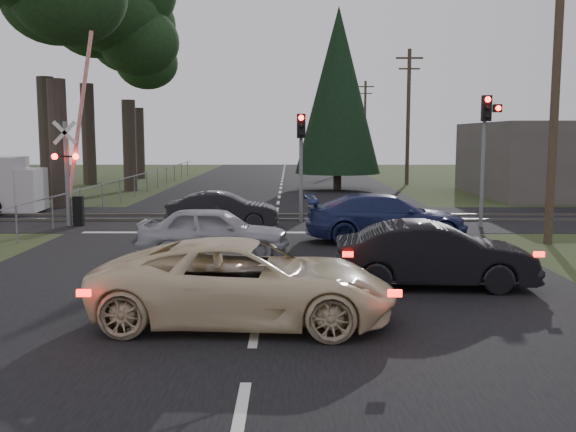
{
  "coord_description": "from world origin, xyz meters",
  "views": [
    {
      "loc": [
        0.59,
        -13.43,
        3.3
      ],
      "look_at": [
        0.54,
        2.46,
        1.3
      ],
      "focal_mm": 40.0,
      "sensor_mm": 36.0,
      "label": 1
    }
  ],
  "objects_px": {
    "crossing_signal": "(73,170)",
    "utility_pole_mid": "(408,114)",
    "cream_coupe": "(245,282)",
    "blue_sedan": "(386,218)",
    "traffic_signal_right": "(486,135)",
    "silver_car": "(214,232)",
    "utility_pole_near": "(556,87)",
    "dark_car_far": "(223,210)",
    "utility_pole_far": "(365,122)",
    "dark_hatchback": "(434,255)",
    "traffic_signal_center": "(301,149)"
  },
  "relations": [
    {
      "from": "traffic_signal_right",
      "to": "silver_car",
      "type": "bearing_deg",
      "value": -147.76
    },
    {
      "from": "dark_car_far",
      "to": "traffic_signal_right",
      "type": "bearing_deg",
      "value": -89.62
    },
    {
      "from": "traffic_signal_right",
      "to": "utility_pole_mid",
      "type": "xyz_separation_m",
      "value": [
        0.95,
        20.53,
        1.41
      ]
    },
    {
      "from": "cream_coupe",
      "to": "utility_pole_far",
      "type": "bearing_deg",
      "value": -5.26
    },
    {
      "from": "traffic_signal_center",
      "to": "silver_car",
      "type": "relative_size",
      "value": 1.01
    },
    {
      "from": "traffic_signal_right",
      "to": "utility_pole_near",
      "type": "relative_size",
      "value": 0.52
    },
    {
      "from": "utility_pole_near",
      "to": "dark_hatchback",
      "type": "distance_m",
      "value": 8.43
    },
    {
      "from": "crossing_signal",
      "to": "silver_car",
      "type": "bearing_deg",
      "value": -45.98
    },
    {
      "from": "utility_pole_far",
      "to": "cream_coupe",
      "type": "xyz_separation_m",
      "value": [
        -8.7,
        -57.38,
        -3.99
      ]
    },
    {
      "from": "dark_hatchback",
      "to": "traffic_signal_right",
      "type": "bearing_deg",
      "value": -19.65
    },
    {
      "from": "cream_coupe",
      "to": "dark_car_far",
      "type": "distance_m",
      "value": 11.71
    },
    {
      "from": "utility_pole_far",
      "to": "silver_car",
      "type": "xyz_separation_m",
      "value": [
        -9.97,
        -51.22,
        -4.03
      ]
    },
    {
      "from": "traffic_signal_right",
      "to": "cream_coupe",
      "type": "relative_size",
      "value": 0.89
    },
    {
      "from": "utility_pole_mid",
      "to": "silver_car",
      "type": "bearing_deg",
      "value": -110.83
    },
    {
      "from": "utility_pole_near",
      "to": "utility_pole_far",
      "type": "xyz_separation_m",
      "value": [
        0.0,
        49.0,
        0.0
      ]
    },
    {
      "from": "traffic_signal_center",
      "to": "blue_sedan",
      "type": "relative_size",
      "value": 0.8
    },
    {
      "from": "traffic_signal_center",
      "to": "blue_sedan",
      "type": "distance_m",
      "value": 5.33
    },
    {
      "from": "traffic_signal_right",
      "to": "dark_car_far",
      "type": "height_order",
      "value": "traffic_signal_right"
    },
    {
      "from": "crossing_signal",
      "to": "utility_pole_far",
      "type": "relative_size",
      "value": 0.77
    },
    {
      "from": "traffic_signal_right",
      "to": "dark_car_far",
      "type": "bearing_deg",
      "value": -178.46
    },
    {
      "from": "crossing_signal",
      "to": "traffic_signal_right",
      "type": "bearing_deg",
      "value": -1.21
    },
    {
      "from": "utility_pole_mid",
      "to": "cream_coupe",
      "type": "bearing_deg",
      "value": -105.04
    },
    {
      "from": "traffic_signal_center",
      "to": "blue_sedan",
      "type": "xyz_separation_m",
      "value": [
        2.6,
        -4.17,
        -2.07
      ]
    },
    {
      "from": "cream_coupe",
      "to": "crossing_signal",
      "type": "bearing_deg",
      "value": 33.54
    },
    {
      "from": "utility_pole_mid",
      "to": "silver_car",
      "type": "xyz_separation_m",
      "value": [
        -9.97,
        -26.22,
        -4.03
      ]
    },
    {
      "from": "dark_hatchback",
      "to": "silver_car",
      "type": "height_order",
      "value": "dark_hatchback"
    },
    {
      "from": "blue_sedan",
      "to": "utility_pole_mid",
      "type": "bearing_deg",
      "value": -14.99
    },
    {
      "from": "utility_pole_mid",
      "to": "dark_car_far",
      "type": "relative_size",
      "value": 2.28
    },
    {
      "from": "utility_pole_near",
      "to": "silver_car",
      "type": "xyz_separation_m",
      "value": [
        -9.97,
        -2.22,
        -4.03
      ]
    },
    {
      "from": "traffic_signal_right",
      "to": "traffic_signal_center",
      "type": "bearing_deg",
      "value": 169.59
    },
    {
      "from": "crossing_signal",
      "to": "silver_car",
      "type": "height_order",
      "value": "crossing_signal"
    },
    {
      "from": "cream_coupe",
      "to": "dark_hatchback",
      "type": "height_order",
      "value": "cream_coupe"
    },
    {
      "from": "utility_pole_mid",
      "to": "dark_hatchback",
      "type": "height_order",
      "value": "utility_pole_mid"
    },
    {
      "from": "traffic_signal_right",
      "to": "utility_pole_far",
      "type": "height_order",
      "value": "utility_pole_far"
    },
    {
      "from": "utility_pole_near",
      "to": "dark_hatchback",
      "type": "relative_size",
      "value": 2.1
    },
    {
      "from": "utility_pole_far",
      "to": "blue_sedan",
      "type": "height_order",
      "value": "utility_pole_far"
    },
    {
      "from": "traffic_signal_right",
      "to": "utility_pole_far",
      "type": "relative_size",
      "value": 0.52
    },
    {
      "from": "utility_pole_far",
      "to": "dark_car_far",
      "type": "xyz_separation_m",
      "value": [
        -10.31,
        -45.78,
        -4.07
      ]
    },
    {
      "from": "silver_car",
      "to": "blue_sedan",
      "type": "bearing_deg",
      "value": -60.47
    },
    {
      "from": "cream_coupe",
      "to": "dark_car_far",
      "type": "bearing_deg",
      "value": 11.24
    },
    {
      "from": "crossing_signal",
      "to": "blue_sedan",
      "type": "bearing_deg",
      "value": -16.78
    },
    {
      "from": "dark_hatchback",
      "to": "blue_sedan",
      "type": "xyz_separation_m",
      "value": [
        -0.13,
        6.18,
        0.03
      ]
    },
    {
      "from": "cream_coupe",
      "to": "silver_car",
      "type": "height_order",
      "value": "cream_coupe"
    },
    {
      "from": "traffic_signal_center",
      "to": "utility_pole_far",
      "type": "bearing_deg",
      "value": 80.4
    },
    {
      "from": "crossing_signal",
      "to": "utility_pole_mid",
      "type": "height_order",
      "value": "utility_pole_mid"
    },
    {
      "from": "utility_pole_mid",
      "to": "cream_coupe",
      "type": "relative_size",
      "value": 1.7
    },
    {
      "from": "traffic_signal_right",
      "to": "utility_pole_near",
      "type": "bearing_deg",
      "value": -74.66
    },
    {
      "from": "utility_pole_mid",
      "to": "cream_coupe",
      "type": "height_order",
      "value": "utility_pole_mid"
    },
    {
      "from": "traffic_signal_center",
      "to": "cream_coupe",
      "type": "bearing_deg",
      "value": -95.25
    },
    {
      "from": "cream_coupe",
      "to": "blue_sedan",
      "type": "bearing_deg",
      "value": -19.78
    }
  ]
}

